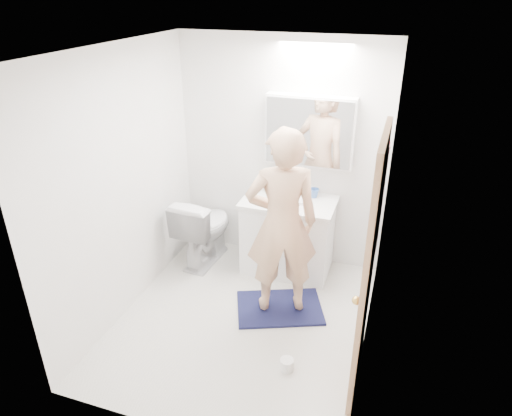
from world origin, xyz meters
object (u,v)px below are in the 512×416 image
at_px(soap_bottle_a, 269,181).
at_px(soap_bottle_b, 282,184).
at_px(vanity_cabinet, 288,237).
at_px(medicine_cabinet, 310,131).
at_px(toilet, 204,228).
at_px(toilet_paper_roll, 287,364).
at_px(toothbrush_cup, 314,193).
at_px(person, 282,224).

bearing_deg(soap_bottle_a, soap_bottle_b, 12.75).
height_order(vanity_cabinet, medicine_cabinet, medicine_cabinet).
distance_m(toilet, toilet_paper_roll, 1.87).
height_order(soap_bottle_a, toothbrush_cup, soap_bottle_a).
relative_size(vanity_cabinet, toilet_paper_roll, 8.18).
bearing_deg(toothbrush_cup, toilet_paper_roll, -84.37).
height_order(medicine_cabinet, soap_bottle_b, medicine_cabinet).
relative_size(soap_bottle_b, toothbrush_cup, 1.85).
bearing_deg(toilet, medicine_cabinet, -158.25).
xyz_separation_m(vanity_cabinet, toilet, (-0.91, -0.11, 0.01)).
bearing_deg(person, vanity_cabinet, -102.74).
relative_size(medicine_cabinet, person, 0.50).
bearing_deg(toothbrush_cup, soap_bottle_a, -178.82).
bearing_deg(medicine_cabinet, toilet_paper_roll, -81.40).
xyz_separation_m(soap_bottle_b, toothbrush_cup, (0.35, -0.02, -0.05)).
bearing_deg(soap_bottle_a, toilet_paper_roll, -67.73).
height_order(soap_bottle_a, toilet_paper_roll, soap_bottle_a).
bearing_deg(soap_bottle_b, toothbrush_cup, -3.23).
relative_size(medicine_cabinet, toilet, 1.11).
height_order(soap_bottle_a, soap_bottle_b, soap_bottle_a).
height_order(medicine_cabinet, toothbrush_cup, medicine_cabinet).
distance_m(soap_bottle_a, toilet_paper_roll, 1.92).
bearing_deg(soap_bottle_b, toilet_paper_roll, -72.31).
xyz_separation_m(medicine_cabinet, toilet_paper_roll, (0.25, -1.63, -1.45)).
bearing_deg(toilet, toilet_paper_roll, 139.23).
xyz_separation_m(toilet, soap_bottle_a, (0.65, 0.26, 0.54)).
bearing_deg(soap_bottle_b, medicine_cabinet, 6.48).
xyz_separation_m(soap_bottle_a, soap_bottle_b, (0.13, 0.03, -0.03)).
height_order(vanity_cabinet, soap_bottle_a, soap_bottle_a).
bearing_deg(toilet_paper_roll, soap_bottle_b, 107.69).
height_order(vanity_cabinet, toilet_paper_roll, vanity_cabinet).
relative_size(toilet, toilet_paper_roll, 7.24).
xyz_separation_m(soap_bottle_b, toilet_paper_roll, (0.51, -1.60, -0.86)).
bearing_deg(medicine_cabinet, vanity_cabinet, -122.18).
bearing_deg(toilet_paper_roll, medicine_cabinet, 98.60).
height_order(medicine_cabinet, toilet, medicine_cabinet).
bearing_deg(toilet, person, 154.91).
bearing_deg(soap_bottle_a, toilet, -157.82).
bearing_deg(soap_bottle_a, person, -65.93).
relative_size(person, soap_bottle_b, 9.44).
relative_size(toilet, soap_bottle_b, 4.29).
bearing_deg(soap_bottle_a, vanity_cabinet, -29.56).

